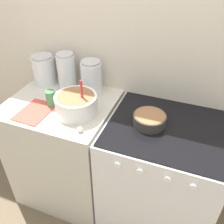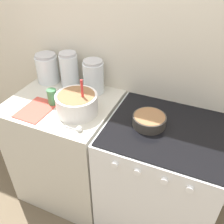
{
  "view_description": "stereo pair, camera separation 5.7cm",
  "coord_description": "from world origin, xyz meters",
  "px_view_note": "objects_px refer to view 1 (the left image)",
  "views": [
    {
      "loc": [
        0.5,
        -0.91,
        1.92
      ],
      "look_at": [
        0.04,
        0.29,
        0.99
      ],
      "focal_mm": 40.0,
      "sensor_mm": 36.0,
      "label": 1
    },
    {
      "loc": [
        0.55,
        -0.89,
        1.92
      ],
      "look_at": [
        0.04,
        0.29,
        0.99
      ],
      "focal_mm": 40.0,
      "sensor_mm": 36.0,
      "label": 2
    }
  ],
  "objects_px": {
    "tin_can": "(51,99)",
    "mixing_bowl": "(76,103)",
    "baking_pan": "(149,119)",
    "storage_jar_middle": "(67,73)",
    "stove": "(159,177)",
    "storage_jar_left": "(44,71)",
    "storage_jar_right": "(91,79)"
  },
  "relations": [
    {
      "from": "mixing_bowl",
      "to": "storage_jar_middle",
      "type": "bearing_deg",
      "value": 128.16
    },
    {
      "from": "storage_jar_right",
      "to": "tin_can",
      "type": "height_order",
      "value": "storage_jar_right"
    },
    {
      "from": "storage_jar_right",
      "to": "tin_can",
      "type": "distance_m",
      "value": 0.33
    },
    {
      "from": "baking_pan",
      "to": "storage_jar_middle",
      "type": "relative_size",
      "value": 0.75
    },
    {
      "from": "stove",
      "to": "storage_jar_left",
      "type": "bearing_deg",
      "value": 167.92
    },
    {
      "from": "stove",
      "to": "tin_can",
      "type": "relative_size",
      "value": 8.05
    },
    {
      "from": "stove",
      "to": "baking_pan",
      "type": "bearing_deg",
      "value": -174.92
    },
    {
      "from": "tin_can",
      "to": "mixing_bowl",
      "type": "bearing_deg",
      "value": -4.39
    },
    {
      "from": "baking_pan",
      "to": "storage_jar_middle",
      "type": "height_order",
      "value": "storage_jar_middle"
    },
    {
      "from": "stove",
      "to": "storage_jar_middle",
      "type": "bearing_deg",
      "value": 165.03
    },
    {
      "from": "stove",
      "to": "storage_jar_right",
      "type": "height_order",
      "value": "storage_jar_right"
    },
    {
      "from": "stove",
      "to": "baking_pan",
      "type": "xyz_separation_m",
      "value": [
        -0.11,
        -0.01,
        0.5
      ]
    },
    {
      "from": "storage_jar_middle",
      "to": "mixing_bowl",
      "type": "bearing_deg",
      "value": -51.84
    },
    {
      "from": "stove",
      "to": "baking_pan",
      "type": "relative_size",
      "value": 4.51
    },
    {
      "from": "stove",
      "to": "storage_jar_middle",
      "type": "distance_m",
      "value": 1.03
    },
    {
      "from": "mixing_bowl",
      "to": "tin_can",
      "type": "distance_m",
      "value": 0.21
    },
    {
      "from": "tin_can",
      "to": "baking_pan",
      "type": "bearing_deg",
      "value": 3.6
    },
    {
      "from": "mixing_bowl",
      "to": "storage_jar_left",
      "type": "height_order",
      "value": "mixing_bowl"
    },
    {
      "from": "baking_pan",
      "to": "tin_can",
      "type": "distance_m",
      "value": 0.68
    },
    {
      "from": "baking_pan",
      "to": "storage_jar_middle",
      "type": "distance_m",
      "value": 0.74
    },
    {
      "from": "mixing_bowl",
      "to": "baking_pan",
      "type": "relative_size",
      "value": 1.33
    },
    {
      "from": "storage_jar_middle",
      "to": "tin_can",
      "type": "relative_size",
      "value": 2.36
    },
    {
      "from": "storage_jar_left",
      "to": "mixing_bowl",
      "type": "bearing_deg",
      "value": -33.76
    },
    {
      "from": "storage_jar_middle",
      "to": "tin_can",
      "type": "bearing_deg",
      "value": -85.73
    },
    {
      "from": "tin_can",
      "to": "stove",
      "type": "bearing_deg",
      "value": 3.81
    },
    {
      "from": "baking_pan",
      "to": "storage_jar_middle",
      "type": "bearing_deg",
      "value": 161.99
    },
    {
      "from": "storage_jar_left",
      "to": "storage_jar_middle",
      "type": "height_order",
      "value": "storage_jar_middle"
    },
    {
      "from": "storage_jar_middle",
      "to": "storage_jar_right",
      "type": "distance_m",
      "value": 0.2
    },
    {
      "from": "storage_jar_middle",
      "to": "baking_pan",
      "type": "bearing_deg",
      "value": -18.01
    },
    {
      "from": "mixing_bowl",
      "to": "storage_jar_middle",
      "type": "height_order",
      "value": "storage_jar_middle"
    },
    {
      "from": "stove",
      "to": "storage_jar_right",
      "type": "bearing_deg",
      "value": 160.38
    },
    {
      "from": "baking_pan",
      "to": "stove",
      "type": "bearing_deg",
      "value": 5.08
    }
  ]
}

